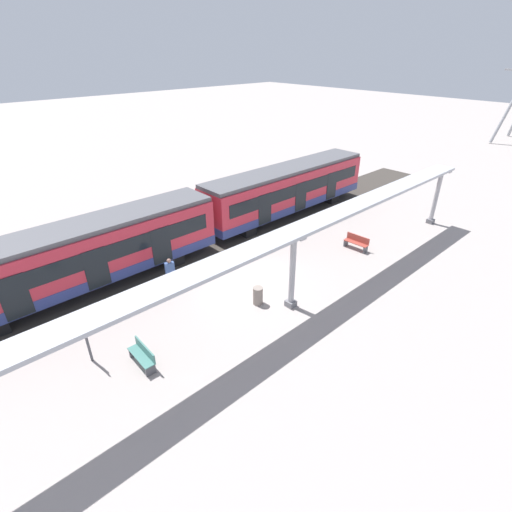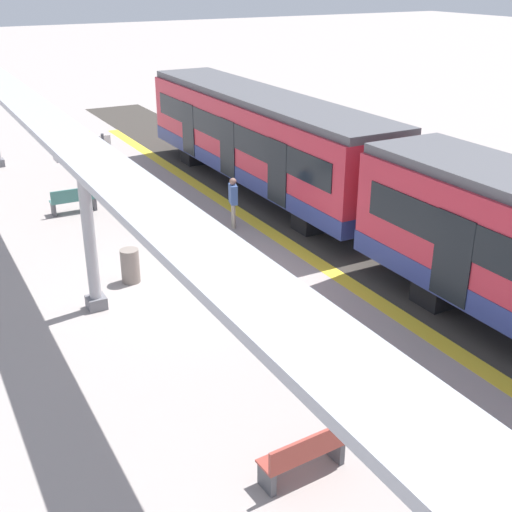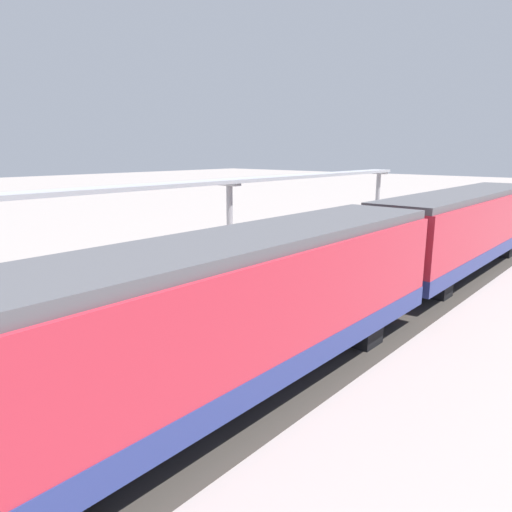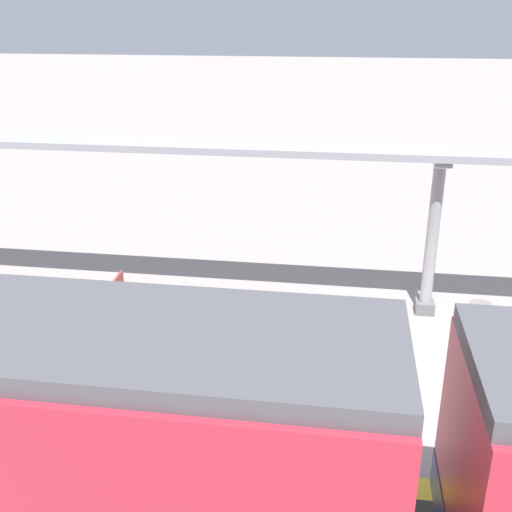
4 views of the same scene
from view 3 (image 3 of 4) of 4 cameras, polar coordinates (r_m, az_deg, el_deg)
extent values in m
plane|color=#9D938F|center=(19.21, 3.30, -2.81)|extent=(176.00, 176.00, 0.00)
cube|color=yellow|center=(17.53, 11.49, -4.58)|extent=(0.49, 36.39, 0.01)
cube|color=#38332D|center=(16.75, 16.98, -5.72)|extent=(3.20, 48.39, 0.01)
cube|color=#BE2839|center=(22.02, 24.06, 3.27)|extent=(2.60, 13.81, 2.60)
cube|color=navy|center=(22.19, 23.82, 0.66)|extent=(2.63, 13.83, 0.55)
cube|color=#515156|center=(21.86, 24.40, 6.94)|extent=(2.39, 13.81, 0.24)
cube|color=black|center=(22.39, 20.94, 4.49)|extent=(0.03, 12.70, 0.84)
cube|color=black|center=(25.70, 23.55, 3.97)|extent=(0.04, 1.10, 2.00)
cube|color=black|center=(22.47, 20.81, 3.07)|extent=(0.04, 1.10, 2.00)
cube|color=black|center=(19.31, 17.17, 1.87)|extent=(0.04, 1.10, 2.00)
cube|color=black|center=(18.25, 19.39, -3.33)|extent=(2.21, 0.90, 0.64)
cube|color=black|center=(26.49, 26.64, 0.89)|extent=(2.21, 0.90, 0.64)
cube|color=#BE2839|center=(9.59, -3.19, -6.86)|extent=(2.60, 13.81, 2.60)
cube|color=navy|center=(9.98, -3.11, -12.41)|extent=(2.63, 13.83, 0.55)
cube|color=#515156|center=(9.21, -3.30, 1.49)|extent=(2.39, 13.81, 0.24)
cube|color=black|center=(10.41, -8.39, -3.58)|extent=(0.03, 12.70, 0.84)
cube|color=black|center=(12.98, 3.33, -2.75)|extent=(0.04, 1.10, 2.00)
cube|color=black|center=(10.58, -8.31, -6.49)|extent=(0.04, 1.10, 2.00)
cube|color=black|center=(8.92, -25.73, -11.46)|extent=(0.04, 1.10, 2.00)
cube|color=black|center=(8.23, -27.45, -24.88)|extent=(2.21, 0.90, 0.64)
cube|color=black|center=(13.47, 10.30, -8.49)|extent=(2.21, 0.90, 0.64)
cube|color=slate|center=(32.39, 14.53, 3.49)|extent=(0.44, 0.44, 0.30)
cylinder|color=#9F9EA3|center=(32.15, 14.72, 6.73)|extent=(0.28, 0.28, 3.38)
cube|color=#9F9EA3|center=(32.03, 14.89, 9.84)|extent=(1.10, 0.36, 0.12)
cube|color=slate|center=(21.00, -3.18, -1.03)|extent=(0.44, 0.44, 0.30)
cylinder|color=#9F9EA3|center=(20.64, -3.24, 3.94)|extent=(0.28, 0.28, 3.38)
cube|color=#9F9EA3|center=(20.44, -3.31, 8.80)|extent=(1.10, 0.36, 0.12)
cube|color=#A8AAB2|center=(20.36, -3.52, 9.17)|extent=(1.20, 29.17, 0.16)
cube|color=#3C736B|center=(25.64, 9.98, 1.99)|extent=(1.51, 0.47, 0.04)
cube|color=#3C736B|center=(25.44, 9.77, 2.42)|extent=(1.50, 0.09, 0.40)
cube|color=#4C4C51|center=(26.04, 8.72, 1.69)|extent=(0.11, 0.40, 0.42)
cube|color=#4C4C51|center=(25.34, 11.24, 1.28)|extent=(0.11, 0.40, 0.42)
cube|color=#9E3E33|center=(15.70, -18.32, -5.38)|extent=(1.52, 0.53, 0.04)
cube|color=#9E3E33|center=(15.54, -18.96, -4.76)|extent=(1.50, 0.15, 0.40)
cube|color=#4C4C51|center=(16.31, -19.59, -5.65)|extent=(0.12, 0.40, 0.42)
cube|color=#4C4C51|center=(15.24, -16.83, -6.73)|extent=(0.12, 0.40, 0.42)
cylinder|color=gray|center=(20.87, 1.11, -0.26)|extent=(0.48, 0.48, 0.89)
cylinder|color=#4C4C51|center=(25.96, 14.52, 3.39)|extent=(0.10, 0.10, 2.20)
cube|color=silver|center=(25.84, 14.63, 5.25)|extent=(0.56, 0.04, 0.36)
cylinder|color=gray|center=(20.54, 14.18, -1.01)|extent=(0.10, 0.10, 0.79)
cylinder|color=gray|center=(20.43, 13.86, -1.07)|extent=(0.10, 0.10, 0.79)
cube|color=#3A558E|center=(20.33, 14.13, 0.86)|extent=(0.33, 0.50, 0.60)
sphere|color=#896255|center=(20.26, 14.19, 1.99)|extent=(0.22, 0.22, 0.22)
camera|label=1|loc=(35.74, -1.91, 22.00)|focal=26.88mm
camera|label=2|loc=(17.83, -49.42, 15.93)|focal=46.43mm
camera|label=4|loc=(12.66, 41.35, 17.39)|focal=43.58mm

